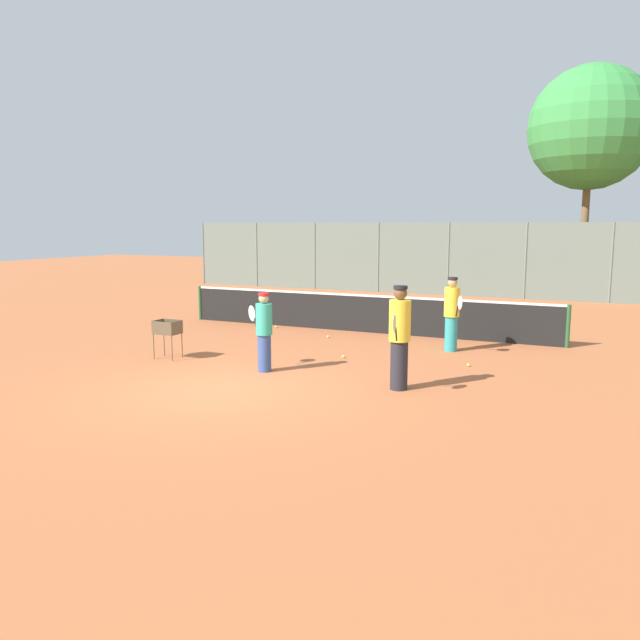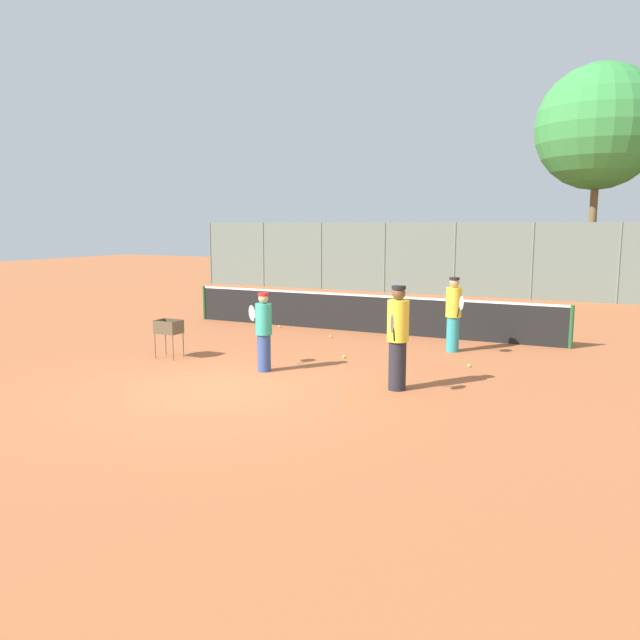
% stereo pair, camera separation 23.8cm
% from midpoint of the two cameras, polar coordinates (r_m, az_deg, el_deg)
% --- Properties ---
extents(ground_plane, '(80.00, 80.00, 0.00)m').
position_cam_midpoint_polar(ground_plane, '(11.64, -8.72, -6.33)').
color(ground_plane, '#B26038').
extents(tennis_net, '(11.05, 0.10, 1.07)m').
position_cam_midpoint_polar(tennis_net, '(17.60, 4.34, 0.70)').
color(tennis_net, '#26592D').
rests_on(tennis_net, ground_plane).
extents(back_fence, '(25.37, 0.08, 3.10)m').
position_cam_midpoint_polar(back_fence, '(27.23, 12.45, 5.44)').
color(back_fence, slate).
rests_on(back_fence, ground_plane).
extents(tree_2, '(4.98, 4.98, 9.38)m').
position_cam_midpoint_polar(tree_2, '(28.60, 24.35, 15.73)').
color(tree_2, brown).
rests_on(tree_2, ground_plane).
extents(player_white_outfit, '(0.40, 0.96, 1.91)m').
position_cam_midpoint_polar(player_white_outfit, '(11.40, 7.72, -1.51)').
color(player_white_outfit, '#26262D').
rests_on(player_white_outfit, ground_plane).
extents(player_red_cap, '(0.59, 0.82, 1.78)m').
position_cam_midpoint_polar(player_red_cap, '(15.12, 12.55, 0.59)').
color(player_red_cap, teal).
rests_on(player_red_cap, ground_plane).
extents(player_yellow_shirt, '(0.80, 0.55, 1.63)m').
position_cam_midpoint_polar(player_yellow_shirt, '(12.82, -4.65, -0.98)').
color(player_yellow_shirt, '#334C8C').
rests_on(player_yellow_shirt, ground_plane).
extents(ball_cart, '(0.56, 0.41, 0.87)m').
position_cam_midpoint_polar(ball_cart, '(14.48, -13.22, -0.90)').
color(ball_cart, brown).
rests_on(ball_cart, ground_plane).
extents(tennis_ball_0, '(0.07, 0.07, 0.07)m').
position_cam_midpoint_polar(tennis_ball_0, '(18.38, -3.37, -0.61)').
color(tennis_ball_0, '#D1E54C').
rests_on(tennis_ball_0, ground_plane).
extents(tennis_ball_1, '(0.07, 0.07, 0.07)m').
position_cam_midpoint_polar(tennis_ball_1, '(13.69, 13.95, -4.07)').
color(tennis_ball_1, '#D1E54C').
rests_on(tennis_ball_1, ground_plane).
extents(tennis_ball_2, '(0.07, 0.07, 0.07)m').
position_cam_midpoint_polar(tennis_ball_2, '(16.70, 1.36, -1.54)').
color(tennis_ball_2, '#D1E54C').
rests_on(tennis_ball_2, ground_plane).
extents(tennis_ball_3, '(0.07, 0.07, 0.07)m').
position_cam_midpoint_polar(tennis_ball_3, '(14.20, 2.69, -3.36)').
color(tennis_ball_3, '#D1E54C').
rests_on(tennis_ball_3, ground_plane).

